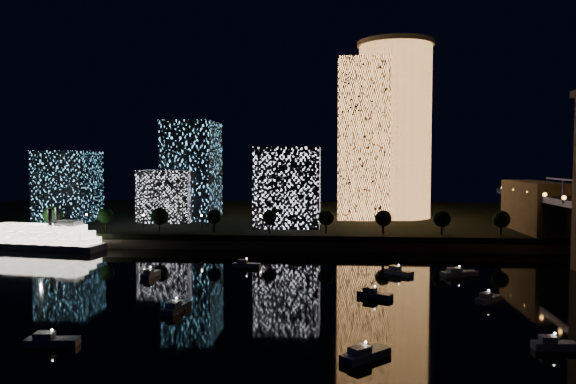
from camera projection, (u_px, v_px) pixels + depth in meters
The scene contains 10 objects.
ground at pixel (370, 318), 109.30m from camera, with size 520.00×520.00×0.00m, color black.
far_bank at pixel (349, 219), 268.35m from camera, with size 420.00×160.00×5.00m, color black.
seawall at pixel (355, 246), 190.80m from camera, with size 420.00×6.00×3.00m, color #6B5E4C.
tower_cylindrical at pixel (395, 130), 251.22m from camera, with size 34.00×34.00×78.29m.
tower_rectangular at pixel (363, 140), 246.10m from camera, with size 21.82×21.82×69.42m, color #ED964C.
midrise_blocks at pixel (183, 181), 234.96m from camera, with size 116.93×47.78×42.41m.
riverboat at pixel (34, 238), 193.82m from camera, with size 50.00×17.46×14.78m.
motorboats at pixel (350, 296), 123.46m from camera, with size 119.50×77.70×2.78m.
esplanade_trees at pixel (254, 217), 199.24m from camera, with size 166.44×6.96×8.98m.
street_lamps at pixel (261, 219), 205.15m from camera, with size 132.70×0.70×5.65m.
Camera 1 is at (-6.95, -108.70, 30.67)m, focal length 35.00 mm.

